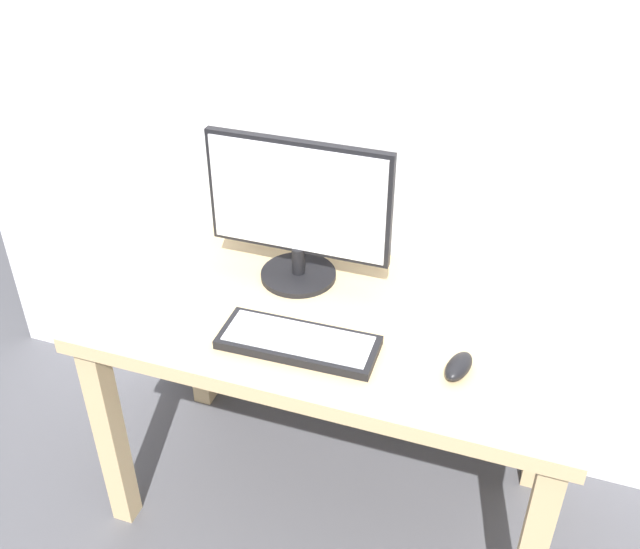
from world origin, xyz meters
name	(u,v)px	position (x,y,z in m)	size (l,w,h in m)	color
ground_plane	(334,496)	(0.00, 0.00, 0.00)	(6.00, 6.00, 0.00)	#4C4C51
desk	(336,346)	(0.00, 0.00, 0.63)	(1.30, 0.66, 0.74)	tan
monitor	(298,209)	(-0.16, 0.14, 0.95)	(0.52, 0.21, 0.42)	black
keyboard_primary	(298,342)	(-0.05, -0.15, 0.75)	(0.40, 0.16, 0.03)	black
mouse	(459,366)	(0.34, -0.12, 0.76)	(0.05, 0.11, 0.04)	black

